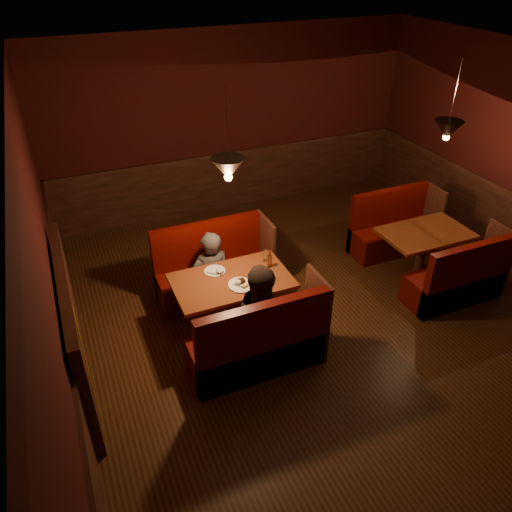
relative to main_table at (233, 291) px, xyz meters
name	(u,v)px	position (x,y,z in m)	size (l,w,h in m)	color
room	(324,257)	(0.90, -0.45, 0.50)	(6.02, 7.02, 2.92)	#381B0B
main_table	(233,291)	(0.00, 0.00, 0.00)	(1.33, 0.81, 0.93)	#602C12
main_bench_far	(214,273)	(0.02, 0.75, -0.23)	(1.46, 0.52, 1.00)	#560806
main_bench_near	(260,347)	(0.02, -0.75, -0.23)	(1.46, 0.52, 1.00)	#560806
second_table	(424,243)	(2.78, 0.07, -0.06)	(1.17, 0.75, 0.66)	#602C12
second_bench_far	(392,231)	(2.81, 0.77, -0.25)	(1.29, 0.48, 0.92)	#560806
second_bench_near	(459,282)	(2.81, -0.63, -0.25)	(1.29, 0.48, 0.92)	#560806
diner_a	(210,257)	(-0.08, 0.55, 0.15)	(0.51, 0.33, 1.39)	#373737
diner_b	(264,301)	(0.14, -0.56, 0.21)	(0.74, 0.57, 1.51)	black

